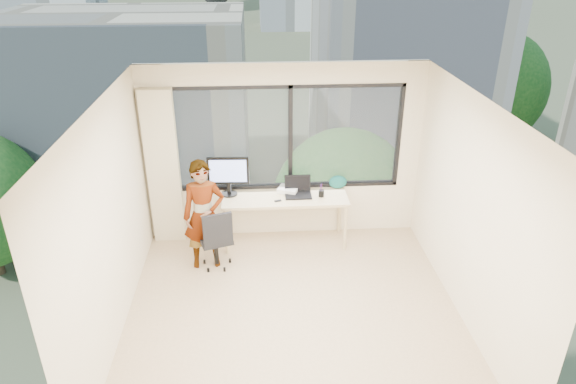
{
  "coord_description": "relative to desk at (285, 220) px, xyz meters",
  "views": [
    {
      "loc": [
        -0.4,
        -4.93,
        4.05
      ],
      "look_at": [
        0.0,
        1.0,
        1.15
      ],
      "focal_mm": 32.07,
      "sensor_mm": 36.0,
      "label": 1
    }
  ],
  "objects": [
    {
      "name": "floor",
      "position": [
        0.0,
        -1.66,
        -0.38
      ],
      "size": [
        4.0,
        4.0,
        0.01
      ],
      "primitive_type": "cube",
      "color": "tan",
      "rests_on": "ground"
    },
    {
      "name": "ceiling",
      "position": [
        0.0,
        -1.66,
        2.23
      ],
      "size": [
        4.0,
        4.0,
        0.01
      ],
      "primitive_type": "cube",
      "color": "white",
      "rests_on": "ground"
    },
    {
      "name": "wall_front",
      "position": [
        0.0,
        -3.66,
        0.93
      ],
      "size": [
        4.0,
        0.01,
        2.6
      ],
      "primitive_type": "cube",
      "color": "beige",
      "rests_on": "ground"
    },
    {
      "name": "wall_left",
      "position": [
        -2.0,
        -1.66,
        0.93
      ],
      "size": [
        0.01,
        4.0,
        2.6
      ],
      "primitive_type": "cube",
      "color": "beige",
      "rests_on": "ground"
    },
    {
      "name": "wall_right",
      "position": [
        2.0,
        -1.66,
        0.93
      ],
      "size": [
        0.01,
        4.0,
        2.6
      ],
      "primitive_type": "cube",
      "color": "beige",
      "rests_on": "ground"
    },
    {
      "name": "window_wall",
      "position": [
        0.05,
        0.34,
        1.15
      ],
      "size": [
        3.3,
        0.16,
        1.55
      ],
      "primitive_type": null,
      "color": "black",
      "rests_on": "ground"
    },
    {
      "name": "curtain",
      "position": [
        -1.72,
        0.22,
        0.77
      ],
      "size": [
        0.45,
        0.14,
        2.3
      ],
      "primitive_type": "cube",
      "color": "beige",
      "rests_on": "floor"
    },
    {
      "name": "desk",
      "position": [
        0.0,
        0.0,
        0.0
      ],
      "size": [
        1.8,
        0.6,
        0.75
      ],
      "primitive_type": "cube",
      "color": "tan",
      "rests_on": "floor"
    },
    {
      "name": "chair",
      "position": [
        -0.98,
        -0.56,
        0.08
      ],
      "size": [
        0.59,
        0.59,
        0.91
      ],
      "primitive_type": null,
      "rotation": [
        0.0,
        0.0,
        0.32
      ],
      "color": "black",
      "rests_on": "floor"
    },
    {
      "name": "person",
      "position": [
        -1.11,
        -0.51,
        0.4
      ],
      "size": [
        0.6,
        0.43,
        1.54
      ],
      "primitive_type": "imported",
      "rotation": [
        0.0,
        0.0,
        0.12
      ],
      "color": "#2D2D33",
      "rests_on": "floor"
    },
    {
      "name": "monitor",
      "position": [
        -0.8,
        0.13,
        0.67
      ],
      "size": [
        0.59,
        0.15,
        0.59
      ],
      "primitive_type": null,
      "rotation": [
        0.0,
        0.0,
        -0.05
      ],
      "color": "black",
      "rests_on": "desk"
    },
    {
      "name": "game_console",
      "position": [
        0.06,
        0.17,
        0.41
      ],
      "size": [
        0.34,
        0.32,
        0.07
      ],
      "primitive_type": "cube",
      "rotation": [
        0.0,
        0.0,
        -0.36
      ],
      "color": "white",
      "rests_on": "desk"
    },
    {
      "name": "laptop",
      "position": [
        0.19,
        0.02,
        0.5
      ],
      "size": [
        0.38,
        0.4,
        0.24
      ],
      "primitive_type": null,
      "rotation": [
        0.0,
        0.0,
        -0.0
      ],
      "color": "black",
      "rests_on": "desk"
    },
    {
      "name": "cellphone",
      "position": [
        -0.11,
        -0.13,
        0.38
      ],
      "size": [
        0.11,
        0.07,
        0.01
      ],
      "primitive_type": "cube",
      "rotation": [
        0.0,
        0.0,
        0.32
      ],
      "color": "black",
      "rests_on": "desk"
    },
    {
      "name": "pen_cup",
      "position": [
        0.52,
        -0.02,
        0.43
      ],
      "size": [
        0.09,
        0.09,
        0.1
      ],
      "primitive_type": "cylinder",
      "rotation": [
        0.0,
        0.0,
        -0.16
      ],
      "color": "black",
      "rests_on": "desk"
    },
    {
      "name": "handbag",
      "position": [
        0.8,
        0.24,
        0.48
      ],
      "size": [
        0.29,
        0.22,
        0.2
      ],
      "primitive_type": "ellipsoid",
      "rotation": [
        0.0,
        0.0,
        -0.35
      ],
      "color": "#0C4649",
      "rests_on": "desk"
    },
    {
      "name": "exterior_ground",
      "position": [
        0.0,
        118.34,
        -14.38
      ],
      "size": [
        400.0,
        400.0,
        0.04
      ],
      "primitive_type": "cube",
      "color": "#515B3D",
      "rests_on": "ground"
    },
    {
      "name": "near_bldg_a",
      "position": [
        -9.0,
        28.34,
        -7.38
      ],
      "size": [
        16.0,
        12.0,
        14.0
      ],
      "primitive_type": "cube",
      "color": "beige",
      "rests_on": "exterior_ground"
    },
    {
      "name": "near_bldg_b",
      "position": [
        12.0,
        36.34,
        -6.38
      ],
      "size": [
        14.0,
        13.0,
        16.0
      ],
      "primitive_type": "cube",
      "color": "silver",
      "rests_on": "exterior_ground"
    },
    {
      "name": "tree_b",
      "position": [
        4.0,
        16.34,
        -9.88
      ],
      "size": [
        7.6,
        7.6,
        9.0
      ],
      "primitive_type": null,
      "color": "#1A4F1B",
      "rests_on": "exterior_ground"
    },
    {
      "name": "tree_c",
      "position": [
        22.0,
        38.34,
        -9.38
      ],
      "size": [
        8.4,
        8.4,
        10.0
      ],
      "primitive_type": null,
      "color": "#1A4F1B",
      "rests_on": "exterior_ground"
    }
  ]
}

